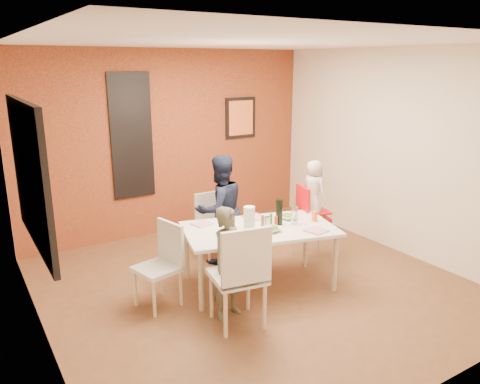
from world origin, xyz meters
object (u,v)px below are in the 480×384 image
chair_near (241,272)px  chair_left (163,260)px  child_far (220,209)px  child_near (229,263)px  toddler (314,189)px  paper_towel_roll (249,219)px  high_chair (310,216)px  wine_bottle (279,212)px  dining_table (259,233)px  chair_far (212,221)px

chair_near → chair_left: 0.96m
child_far → chair_near: bearing=65.1°
chair_left → child_near: 0.75m
toddler → paper_towel_roll: 1.18m
chair_left → paper_towel_roll: paper_towel_roll is taller
high_chair → paper_towel_roll: bearing=117.6°
high_chair → wine_bottle: (-0.71, -0.28, 0.25)m
chair_near → child_far: 1.63m
dining_table → toddler: 1.06m
wine_bottle → chair_far: bearing=104.9°
chair_far → child_near: (-0.61, -1.48, 0.11)m
chair_left → toddler: 2.14m
chair_left → paper_towel_roll: (0.95, -0.20, 0.34)m
dining_table → chair_near: (-0.66, -0.67, -0.05)m
chair_near → chair_left: chair_near is taller
dining_table → paper_towel_roll: 0.26m
dining_table → child_near: bearing=-147.2°
wine_bottle → paper_towel_roll: bearing=-179.9°
child_near → toddler: size_ratio=1.57×
wine_bottle → paper_towel_roll: (-0.41, -0.00, -0.01)m
dining_table → toddler: toddler is taller
chair_left → paper_towel_roll: 1.03m
child_near → paper_towel_roll: child_near is taller
chair_near → child_near: bearing=-84.0°
child_near → paper_towel_roll: (0.49, 0.39, 0.26)m
chair_near → child_far: size_ratio=0.76×
child_far → toddler: (1.02, -0.59, 0.26)m
chair_near → child_far: child_far is taller
chair_near → high_chair: chair_near is taller
toddler → paper_towel_roll: (-1.14, -0.27, -0.12)m
chair_far → wine_bottle: (0.29, -1.09, 0.38)m
high_chair → paper_towel_roll: size_ratio=3.58×
chair_far → child_far: size_ratio=0.60×
dining_table → chair_left: bearing=171.0°
dining_table → child_far: 0.83m
high_chair → chair_left: bearing=105.7°
wine_bottle → child_near: bearing=-156.6°
child_near → paper_towel_roll: size_ratio=4.16×
dining_table → chair_left: 1.13m
chair_far → wine_bottle: wine_bottle is taller
dining_table → child_far: size_ratio=1.33×
child_near → high_chair: bearing=3.5°
dining_table → wine_bottle: size_ratio=6.23×
toddler → dining_table: bearing=97.2°
child_far → high_chair: bearing=147.7°
high_chair → child_near: (-1.61, -0.67, -0.02)m
chair_far → chair_left: 1.39m
chair_near → wine_bottle: 1.15m
toddler → wine_bottle: toddler is taller
child_near → toddler: (1.63, 0.65, 0.38)m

